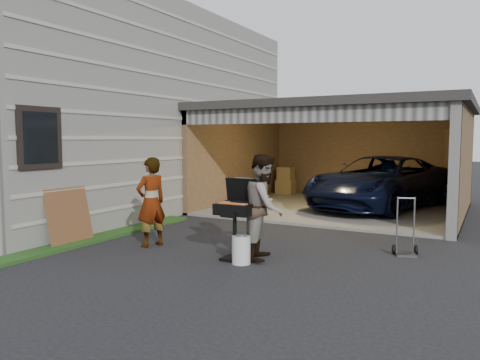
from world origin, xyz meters
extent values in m
plane|color=black|center=(0.00, 0.00, 0.00)|extent=(80.00, 80.00, 0.00)
cube|color=#474744|center=(-6.00, 4.00, 2.75)|extent=(7.00, 11.00, 5.50)
cube|color=#193814|center=(-2.25, -1.00, 0.03)|extent=(0.50, 8.00, 0.06)
cube|color=#605E59|center=(0.75, 6.50, 0.03)|extent=(6.50, 6.00, 0.06)
cube|color=#523326|center=(0.75, 9.43, 1.35)|extent=(6.50, 0.15, 2.70)
cube|color=#523326|center=(3.92, 6.50, 1.35)|extent=(0.15, 6.00, 2.70)
cube|color=#523326|center=(-2.42, 6.50, 1.35)|extent=(0.15, 6.00, 2.70)
cube|color=#2D2B28|center=(0.75, 6.50, 2.80)|extent=(6.80, 6.30, 0.20)
cube|color=#474744|center=(0.75, 3.58, 2.52)|extent=(6.50, 0.16, 0.36)
cube|color=silver|center=(0.75, 4.80, 2.62)|extent=(6.00, 2.40, 0.06)
cube|color=#474744|center=(3.90, 3.55, 1.35)|extent=(0.20, 0.18, 2.70)
cube|color=brown|center=(-1.80, 8.70, 0.31)|extent=(0.60, 0.50, 0.50)
cube|color=brown|center=(-1.80, 8.70, 0.79)|extent=(0.50, 0.45, 0.45)
cube|color=brown|center=(3.20, 8.60, 0.36)|extent=(0.55, 0.50, 0.60)
cube|color=brown|center=(3.38, 9.20, 1.20)|extent=(0.24, 0.43, 2.20)
imported|color=black|center=(1.83, 6.90, 0.72)|extent=(3.69, 5.65, 1.44)
imported|color=#A1B9CB|center=(-0.94, 0.34, 0.82)|extent=(0.56, 0.69, 1.65)
imported|color=#43271A|center=(1.28, 0.52, 0.87)|extent=(0.84, 0.97, 1.73)
cube|color=black|center=(0.90, 0.20, 0.02)|extent=(0.38, 0.38, 0.05)
cylinder|color=black|center=(0.90, 0.20, 0.41)|extent=(0.06, 0.06, 0.76)
cube|color=black|center=(0.90, 0.20, 0.84)|extent=(0.60, 0.42, 0.18)
cube|color=#59595B|center=(0.90, 0.20, 0.92)|extent=(0.54, 0.36, 0.01)
cube|color=black|center=(0.90, 0.46, 1.12)|extent=(0.60, 0.11, 0.42)
cylinder|color=white|center=(1.11, 0.04, 0.22)|extent=(0.39, 0.39, 0.44)
cube|color=brown|center=(-2.40, -0.28, 0.53)|extent=(0.27, 0.97, 1.06)
cube|color=slate|center=(3.33, 1.80, 0.02)|extent=(0.37, 0.30, 0.04)
cylinder|color=black|center=(3.11, 1.84, 0.08)|extent=(0.09, 0.17, 0.17)
cylinder|color=black|center=(3.46, 1.97, 0.08)|extent=(0.09, 0.17, 0.17)
cylinder|color=slate|center=(3.16, 1.86, 0.51)|extent=(0.03, 0.03, 0.97)
cylinder|color=slate|center=(3.42, 1.95, 0.51)|extent=(0.03, 0.03, 0.97)
cylinder|color=slate|center=(3.29, 1.90, 0.97)|extent=(0.27, 0.12, 0.03)
camera|label=1|loc=(4.57, -6.37, 1.97)|focal=35.00mm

